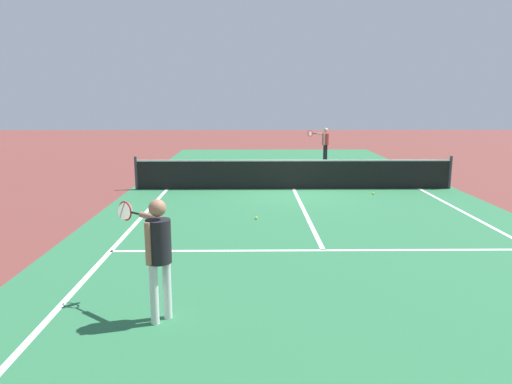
{
  "coord_description": "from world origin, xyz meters",
  "views": [
    {
      "loc": [
        -1.42,
        -15.19,
        2.88
      ],
      "look_at": [
        -1.29,
        -5.6,
        1.0
      ],
      "focal_mm": 33.38,
      "sensor_mm": 36.0,
      "label": 1
    }
  ],
  "objects_px": {
    "net": "(294,174)",
    "player_far": "(325,141)",
    "player_near": "(158,246)",
    "tennis_ball_mid_court": "(256,218)",
    "tennis_ball_near_net": "(373,193)"
  },
  "relations": [
    {
      "from": "player_near",
      "to": "player_far",
      "type": "distance_m",
      "value": 17.05
    },
    {
      "from": "net",
      "to": "tennis_ball_near_net",
      "type": "xyz_separation_m",
      "value": [
        2.36,
        -0.95,
        -0.46
      ]
    },
    {
      "from": "net",
      "to": "tennis_ball_mid_court",
      "type": "bearing_deg",
      "value": -107.79
    },
    {
      "from": "net",
      "to": "player_near",
      "type": "xyz_separation_m",
      "value": [
        -2.61,
        -9.31,
        0.53
      ]
    },
    {
      "from": "net",
      "to": "tennis_ball_near_net",
      "type": "bearing_deg",
      "value": -21.91
    },
    {
      "from": "net",
      "to": "tennis_ball_near_net",
      "type": "distance_m",
      "value": 2.59
    },
    {
      "from": "tennis_ball_near_net",
      "to": "net",
      "type": "bearing_deg",
      "value": 158.09
    },
    {
      "from": "player_far",
      "to": "tennis_ball_near_net",
      "type": "xyz_separation_m",
      "value": [
        0.26,
        -8.03,
        -0.93
      ]
    },
    {
      "from": "tennis_ball_mid_court",
      "to": "player_near",
      "type": "bearing_deg",
      "value": -104.06
    },
    {
      "from": "net",
      "to": "player_far",
      "type": "bearing_deg",
      "value": 73.44
    },
    {
      "from": "player_near",
      "to": "player_far",
      "type": "relative_size",
      "value": 1.06
    },
    {
      "from": "player_near",
      "to": "tennis_ball_near_net",
      "type": "bearing_deg",
      "value": 59.23
    },
    {
      "from": "net",
      "to": "tennis_ball_mid_court",
      "type": "relative_size",
      "value": 155.62
    },
    {
      "from": "tennis_ball_mid_court",
      "to": "net",
      "type": "bearing_deg",
      "value": 72.21
    },
    {
      "from": "net",
      "to": "tennis_ball_mid_court",
      "type": "xyz_separation_m",
      "value": [
        -1.27,
        -3.95,
        -0.46
      ]
    }
  ]
}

